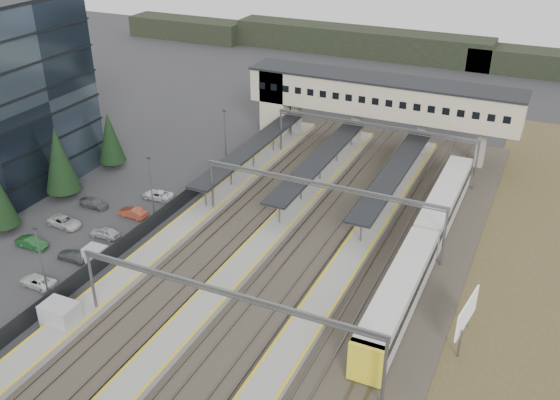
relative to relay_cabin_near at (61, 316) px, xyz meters
The scene contains 13 objects.
ground 11.57m from the relay_cabin_near, 71.46° to the left, with size 220.00×220.00×0.00m, color #2B2B2D.
car_park 10.19m from the relay_cabin_near, 161.79° to the left, with size 10.69×44.71×1.28m.
lampposts 13.25m from the relay_cabin_near, 109.69° to the left, with size 0.50×53.25×8.07m.
fence 16.15m from the relay_cabin_near, 100.15° to the left, with size 0.08×90.00×2.00m.
relay_cabin_near is the anchor object (origin of this frame).
relay_cabin_far 10.74m from the relay_cabin_near, 112.87° to the left, with size 2.23×1.87×2.01m.
rail_corridor 20.56m from the relay_cabin_near, 50.74° to the left, with size 34.00×90.00×0.92m.
canopies 39.45m from the relay_cabin_near, 74.30° to the left, with size 23.10×30.00×3.28m.
footbridge 54.50m from the relay_cabin_near, 77.88° to the left, with size 40.40×6.40×11.20m.
gantries 21.45m from the relay_cabin_near, 41.60° to the left, with size 28.40×62.28×7.17m.
train 37.27m from the relay_cabin_near, 42.09° to the left, with size 2.98×41.41×3.75m.
billboard 36.67m from the relay_cabin_near, 21.68° to the left, with size 0.92×5.46×4.58m.
treeline_far 106.78m from the relay_cabin_near, 75.09° to the left, with size 170.00×19.00×7.00m.
Camera 1 is at (33.84, -43.98, 37.28)m, focal length 40.00 mm.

